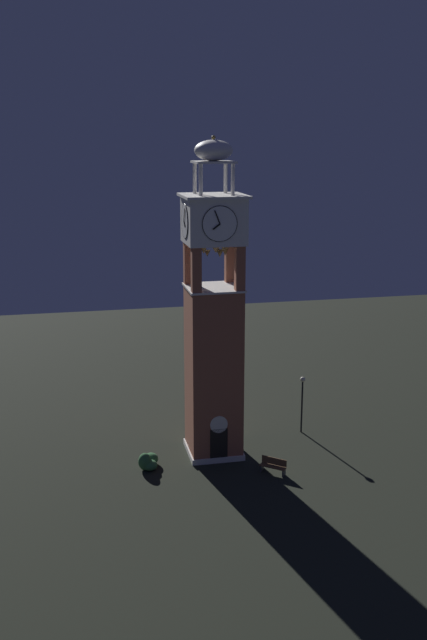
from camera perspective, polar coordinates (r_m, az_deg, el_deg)
ground at (r=46.01m, az=0.00°, el=-10.63°), size 80.00×80.00×0.00m
clock_tower at (r=43.17m, az=0.00°, el=-0.77°), size 3.76×3.76×19.71m
park_bench at (r=43.30m, az=4.86°, el=-11.67°), size 1.51×1.36×0.95m
lamp_post at (r=48.25m, az=7.20°, el=-5.98°), size 0.36×0.36×3.98m
trash_bin at (r=49.20m, az=0.51°, el=-8.39°), size 0.52×0.52×0.80m
shrub_near_entry at (r=44.46m, az=-5.10°, el=-11.13°), size 0.92×0.92×0.71m
shrub_left_of_tower at (r=43.71m, az=-5.58°, el=-11.35°), size 0.81×0.81×1.08m
shrub_behind_bench at (r=43.76m, az=-5.17°, el=-11.62°), size 0.89×0.89×0.64m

